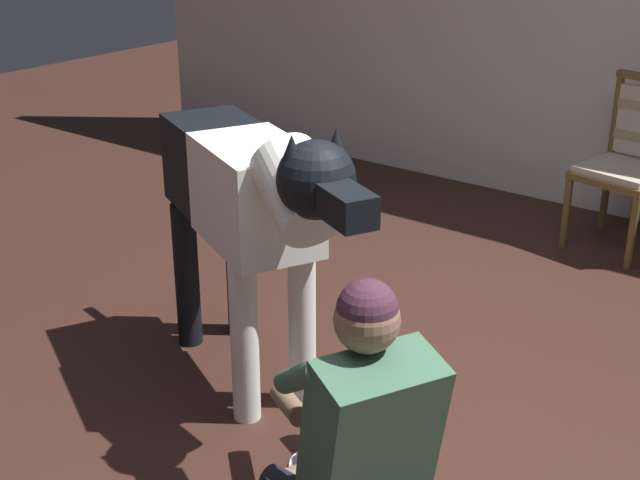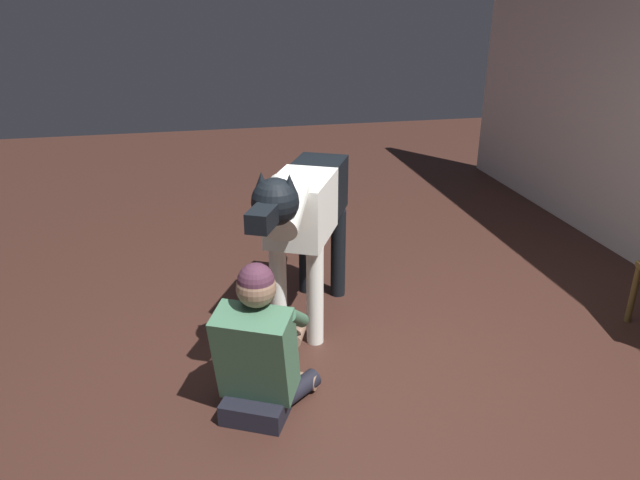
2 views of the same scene
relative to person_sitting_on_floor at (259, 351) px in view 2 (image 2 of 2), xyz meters
The scene contains 4 objects.
ground_plane 0.63m from the person_sitting_on_floor, 102.98° to the left, with size 14.22×14.22×0.00m, color #392019.
person_sitting_on_floor is the anchor object (origin of this frame).
large_dog 1.03m from the person_sitting_on_floor, 153.90° to the left, with size 1.55×0.86×1.25m.
hot_dog_on_plate 0.45m from the person_sitting_on_floor, 153.90° to the left, with size 0.25×0.25×0.06m.
Camera 2 is at (2.86, -0.76, 2.17)m, focal length 33.64 mm.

